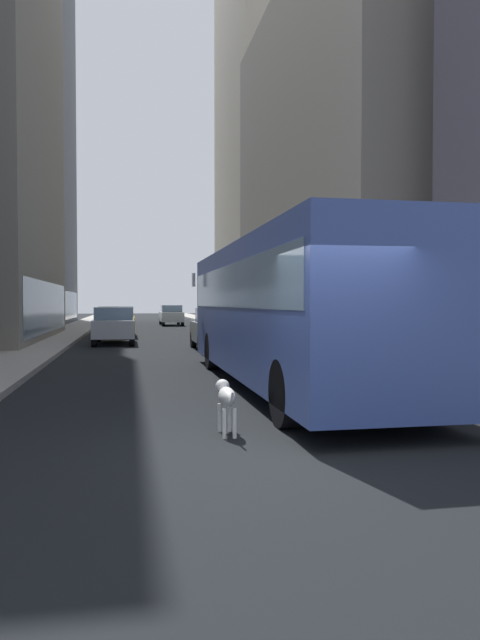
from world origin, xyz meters
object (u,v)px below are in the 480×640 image
object	(u,v)px
car_white_van	(171,315)
car_yellow_taxi	(116,321)
car_grey_wagon	(219,329)
transit_bus	(286,305)
car_silver_sedan	(114,325)
dalmatian_dog	(226,397)

from	to	relation	value
car_white_van	car_yellow_taxi	bearing A→B (deg)	-104.60
car_grey_wagon	transit_bus	bearing A→B (deg)	-90.00
car_white_van	car_silver_sedan	size ratio (longest dim) A/B	1.11
car_white_van	car_grey_wagon	distance (m)	25.36
car_silver_sedan	car_yellow_taxi	world-z (taller)	same
transit_bus	car_silver_sedan	distance (m)	14.71
transit_bus	car_grey_wagon	distance (m)	9.57
car_grey_wagon	dalmatian_dog	size ratio (longest dim) A/B	4.58
transit_bus	car_white_van	size ratio (longest dim) A/B	2.49
transit_bus	car_grey_wagon	bearing A→B (deg)	90.00
car_white_van	car_yellow_taxi	xyz separation A→B (m)	(-4.00, -15.35, 0.00)
transit_bus	car_white_van	world-z (taller)	transit_bus
transit_bus	car_yellow_taxi	xyz separation A→B (m)	(-4.00, 19.54, -0.95)
transit_bus	car_silver_sedan	size ratio (longest dim) A/B	2.77
transit_bus	dalmatian_dog	distance (m)	5.01
car_silver_sedan	car_white_van	bearing A→B (deg)	79.10
dalmatian_dog	car_silver_sedan	bearing A→B (deg)	96.01
dalmatian_dog	transit_bus	bearing A→B (deg)	64.99
transit_bus	car_grey_wagon	xyz separation A→B (m)	(0.00, 9.53, -0.95)
car_yellow_taxi	dalmatian_dog	size ratio (longest dim) A/B	4.76
car_silver_sedan	car_yellow_taxi	distance (m)	5.41
car_white_van	dalmatian_dog	distance (m)	39.34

